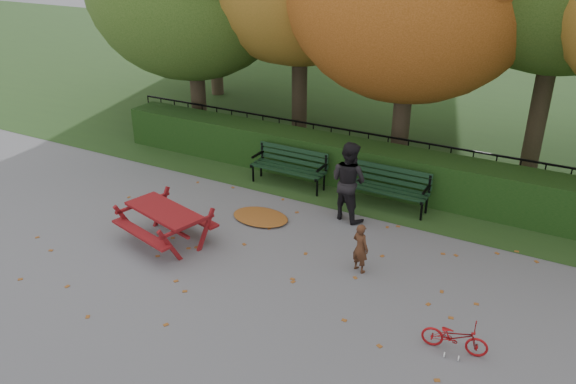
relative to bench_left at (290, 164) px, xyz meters
The scene contains 12 objects.
ground 3.96m from the bench_left, 70.65° to the right, with size 90.00×90.00×0.00m, color slate.
grass_strip 10.39m from the bench_left, 82.81° to the left, with size 90.00×90.00×0.00m, color #233E19.
hedge 1.53m from the bench_left, 31.58° to the left, with size 13.00×0.90×1.00m, color black.
iron_fence 2.06m from the bench_left, 50.89° to the left, with size 14.00×0.04×1.02m.
bench_left is the anchor object (origin of this frame).
bench_right 2.40m from the bench_left, ahead, with size 1.80×0.57×0.88m.
picnic_table 3.60m from the bench_left, 102.72° to the right, with size 1.91×1.68×0.80m.
leaf_pile 1.91m from the bench_left, 80.75° to the right, with size 1.23×0.85×0.09m, color brown.
leaf_scatter 3.68m from the bench_left, 69.08° to the right, with size 9.00×5.70×0.01m, color brown, non-canonical shape.
child 3.90m from the bench_left, 42.96° to the right, with size 0.34×0.22×0.92m, color #462716.
adult 2.09m from the bench_left, 26.08° to the right, with size 0.82×0.64×1.68m, color black.
bicycle 6.24m from the bench_left, 39.22° to the right, with size 0.32×0.93×0.49m, color maroon.
Camera 1 is at (4.52, -6.93, 5.49)m, focal length 35.00 mm.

